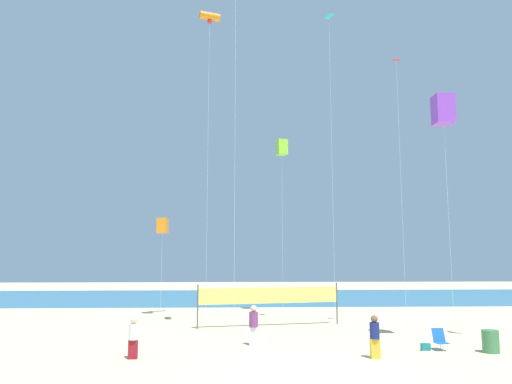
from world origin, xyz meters
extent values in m
plane|color=beige|center=(0.00, 0.00, 0.00)|extent=(120.00, 120.00, 0.00)
cube|color=teal|center=(0.00, 31.68, 0.00)|extent=(120.00, 20.00, 0.01)
cube|color=gold|center=(2.69, 2.22, 0.38)|extent=(0.36, 0.22, 0.75)
cylinder|color=navy|center=(2.69, 2.22, 1.06)|extent=(0.38, 0.38, 0.62)
sphere|color=brown|center=(2.69, 2.22, 1.51)|extent=(0.28, 0.28, 0.28)
cube|color=white|center=(-1.95, 5.26, 0.40)|extent=(0.38, 0.23, 0.80)
cylinder|color=#7A3872|center=(-1.95, 5.26, 1.13)|extent=(0.40, 0.40, 0.66)
sphere|color=beige|center=(-1.95, 5.26, 1.61)|extent=(0.30, 0.30, 0.30)
cube|color=maroon|center=(-6.74, 2.51, 0.36)|extent=(0.35, 0.21, 0.73)
cylinder|color=white|center=(-6.74, 2.51, 1.03)|extent=(0.36, 0.36, 0.60)
sphere|color=beige|center=(-6.74, 2.51, 1.46)|extent=(0.27, 0.27, 0.27)
cube|color=#1959B2|center=(5.94, 3.69, 0.32)|extent=(0.52, 0.48, 0.03)
cube|color=#1959B2|center=(5.94, 3.98, 0.60)|extent=(0.52, 0.23, 0.57)
cylinder|color=silver|center=(5.94, 3.54, 0.16)|extent=(0.03, 0.03, 0.32)
cylinder|color=silver|center=(5.94, 3.83, 0.16)|extent=(0.03, 0.03, 0.32)
cylinder|color=#3F7F4C|center=(7.79, 3.16, 0.46)|extent=(0.67, 0.67, 0.92)
cylinder|color=#4C4C51|center=(-4.87, 10.41, 1.20)|extent=(0.08, 0.08, 2.40)
cylinder|color=#4C4C51|center=(3.23, 12.09, 1.20)|extent=(0.08, 0.08, 2.40)
cube|color=#EAE566|center=(-0.82, 11.25, 1.73)|extent=(8.10, 1.70, 0.90)
cube|color=#19727A|center=(5.27, 3.74, 0.15)|extent=(0.38, 0.19, 0.30)
cylinder|color=silver|center=(0.49, 17.02, 5.86)|extent=(0.01, 0.01, 11.72)
cube|color=#8CD833|center=(0.49, 17.02, 11.72)|extent=(0.85, 0.85, 1.11)
cylinder|color=silver|center=(7.21, 5.23, 5.49)|extent=(0.01, 0.01, 10.98)
cube|color=purple|center=(7.21, 5.23, 10.98)|extent=(0.89, 0.89, 1.42)
cylinder|color=silver|center=(6.44, 9.37, 7.61)|extent=(0.01, 0.01, 15.22)
pyramid|color=red|center=(6.44, 9.36, 15.27)|extent=(0.55, 0.56, 0.20)
cylinder|color=silver|center=(-7.78, 16.25, 3.02)|extent=(0.01, 0.01, 6.03)
cube|color=orange|center=(-7.78, 16.25, 6.03)|extent=(0.74, 0.74, 1.02)
cylinder|color=silver|center=(2.80, 10.52, 9.20)|extent=(0.01, 0.01, 18.41)
pyramid|color=#26BFCC|center=(2.78, 10.52, 18.47)|extent=(0.59, 0.58, 0.31)
cylinder|color=silver|center=(-2.85, 7.79, 10.47)|extent=(0.01, 0.01, 20.94)
cylinder|color=silver|center=(-4.54, 12.53, 9.64)|extent=(0.01, 0.01, 19.29)
cylinder|color=orange|center=(-4.54, 12.53, 19.29)|extent=(1.39, 0.88, 0.50)
sphere|color=red|center=(-4.54, 12.53, 18.94)|extent=(0.30, 0.30, 0.30)
camera|label=1|loc=(-2.75, -17.26, 3.93)|focal=34.31mm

